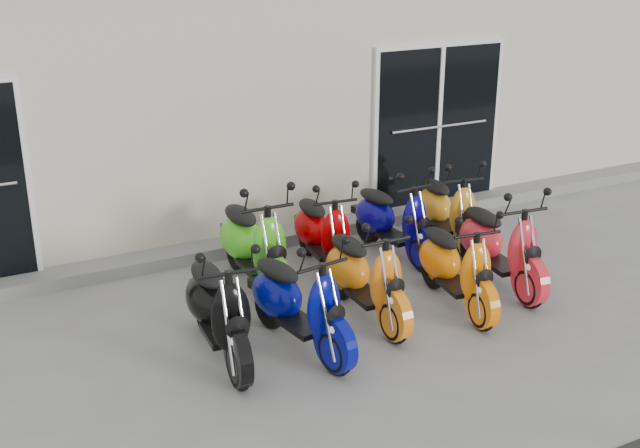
# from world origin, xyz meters

# --- Properties ---
(ground) EXTENTS (80.00, 80.00, 0.00)m
(ground) POSITION_xyz_m (0.00, 0.00, 0.00)
(ground) COLOR gray
(ground) RESTS_ON ground
(building) EXTENTS (14.00, 6.00, 3.20)m
(building) POSITION_xyz_m (0.00, 5.20, 1.60)
(building) COLOR beige
(building) RESTS_ON ground
(front_step) EXTENTS (14.00, 0.40, 0.15)m
(front_step) POSITION_xyz_m (0.00, 2.02, 0.07)
(front_step) COLOR gray
(front_step) RESTS_ON ground
(door_right) EXTENTS (2.02, 0.08, 2.22)m
(door_right) POSITION_xyz_m (2.60, 2.17, 1.26)
(door_right) COLOR black
(door_right) RESTS_ON front_step
(scooter_front_black) EXTENTS (0.74, 1.73, 1.24)m
(scooter_front_black) POSITION_xyz_m (-1.51, -0.32, 0.62)
(scooter_front_black) COLOR black
(scooter_front_black) RESTS_ON ground
(scooter_front_blue) EXTENTS (0.84, 1.72, 1.22)m
(scooter_front_blue) POSITION_xyz_m (-0.79, -0.51, 0.61)
(scooter_front_blue) COLOR #050A82
(scooter_front_blue) RESTS_ON ground
(scooter_front_orange_a) EXTENTS (0.62, 1.64, 1.20)m
(scooter_front_orange_a) POSITION_xyz_m (0.07, -0.25, 0.60)
(scooter_front_orange_a) COLOR orange
(scooter_front_orange_a) RESTS_ON ground
(scooter_front_orange_b) EXTENTS (0.78, 1.64, 1.17)m
(scooter_front_orange_b) POSITION_xyz_m (1.03, -0.46, 0.58)
(scooter_front_orange_b) COLOR orange
(scooter_front_orange_b) RESTS_ON ground
(scooter_front_red) EXTENTS (0.77, 1.73, 1.24)m
(scooter_front_red) POSITION_xyz_m (1.77, -0.25, 0.62)
(scooter_front_red) COLOR red
(scooter_front_red) RESTS_ON ground
(scooter_back_green) EXTENTS (0.68, 1.80, 1.32)m
(scooter_back_green) POSITION_xyz_m (-0.64, 0.91, 0.66)
(scooter_back_green) COLOR #4ECE23
(scooter_back_green) RESTS_ON ground
(scooter_back_red) EXTENTS (0.75, 1.65, 1.18)m
(scooter_back_red) POSITION_xyz_m (0.24, 1.00, 0.59)
(scooter_back_red) COLOR #AE0002
(scooter_back_red) RESTS_ON ground
(scooter_back_blue) EXTENTS (0.74, 1.65, 1.18)m
(scooter_back_blue) POSITION_xyz_m (1.19, 1.00, 0.59)
(scooter_back_blue) COLOR #09037D
(scooter_back_blue) RESTS_ON ground
(scooter_back_yellow) EXTENTS (0.82, 1.66, 1.17)m
(scooter_back_yellow) POSITION_xyz_m (1.97, 1.01, 0.59)
(scooter_back_yellow) COLOR orange
(scooter_back_yellow) RESTS_ON ground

